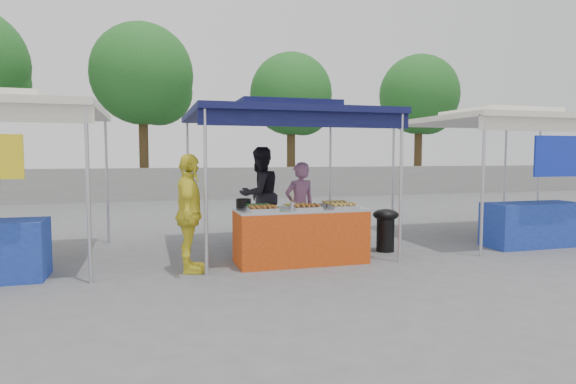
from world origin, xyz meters
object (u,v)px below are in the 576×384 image
object	(u,v)px
cooking_pot	(244,203)
helper_man	(260,195)
customer_person	(189,213)
vendor_woman	(300,207)
vendor_table	(301,235)
wok_burner	(385,226)

from	to	relation	value
cooking_pot	helper_man	bearing A→B (deg)	68.36
cooking_pot	customer_person	xyz separation A→B (m)	(-0.88, -0.49, -0.07)
vendor_woman	helper_man	distance (m)	1.16
vendor_table	vendor_woman	bearing A→B (deg)	73.16
cooking_pot	wok_burner	size ratio (longest dim) A/B	0.31
vendor_table	cooking_pot	world-z (taller)	cooking_pot
cooking_pot	wok_burner	distance (m)	2.55
wok_burner	helper_man	distance (m)	2.45
vendor_woman	wok_burner	bearing A→B (deg)	150.62
wok_burner	vendor_woman	distance (m)	1.52
customer_person	vendor_table	bearing A→B (deg)	-77.73
vendor_table	cooking_pot	distance (m)	1.02
vendor_woman	helper_man	bearing A→B (deg)	-77.63
cooking_pot	vendor_table	bearing A→B (deg)	-22.28
wok_burner	vendor_woman	size ratio (longest dim) A/B	0.48
wok_burner	customer_person	size ratio (longest dim) A/B	0.44
vendor_woman	helper_man	size ratio (longest dim) A/B	0.85
vendor_table	vendor_woman	distance (m)	0.97
vendor_woman	customer_person	world-z (taller)	customer_person
helper_man	customer_person	bearing A→B (deg)	28.23
cooking_pot	wok_burner	xyz separation A→B (m)	(2.51, 0.07, -0.48)
helper_man	customer_person	xyz separation A→B (m)	(-1.50, -2.06, -0.07)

